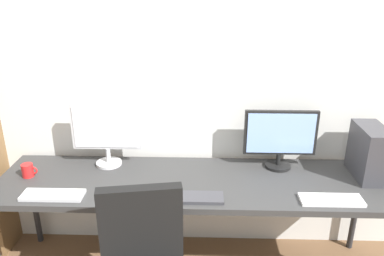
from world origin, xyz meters
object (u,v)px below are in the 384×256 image
Objects in this scene: monitor_right at (280,137)px; mouse_right_side at (138,191)px; desk at (192,186)px; pc_tower at (369,152)px; keyboard_right at (331,200)px; coffee_mug at (28,170)px; monitor_left at (106,131)px; mouse_left_side at (110,196)px; keyboard_center at (190,197)px; keyboard_left at (53,195)px.

monitor_right is 5.16× the size of mouse_right_side.
pc_tower is at bearing 4.90° from desk.
monitor_right is at bearing 118.49° from keyboard_right.
monitor_right reaches higher than coffee_mug.
monitor_right is at bearing 6.62° from coffee_mug.
monitor_right is at bearing 19.48° from desk.
monitor_left is 1.30× the size of keyboard_right.
monitor_right is (0.60, 0.21, 0.28)m from desk.
monitor_left is 5.00× the size of mouse_right_side.
monitor_left is 0.52m from mouse_left_side.
monitor_left is at bearing 176.37° from pc_tower.
coffee_mug reaches higher than keyboard_center.
monitor_right is 0.55m from keyboard_right.
mouse_right_side is (-1.50, -0.27, -0.16)m from pc_tower.
pc_tower reaches higher than mouse_left_side.
mouse_left_side and mouse_right_side have the same top height.
monitor_left is 1.77m from pc_tower.
coffee_mug is at bearing 172.77° from keyboard_right.
monitor_left is (-0.60, 0.21, 0.30)m from desk.
coffee_mug is at bearing 179.19° from desk.
desk is 24.29× the size of coffee_mug.
pc_tower is at bearing 11.48° from mouse_left_side.
coffee_mug is at bearing 166.40° from mouse_right_side.
pc_tower is 1.53m from mouse_right_side.
mouse_right_side is at bearing -13.60° from coffee_mug.
mouse_left_side reaches higher than keyboard_right.
monitor_right reaches higher than keyboard_center.
desk is 0.87m from keyboard_left.
coffee_mug reaches higher than desk.
desk is 0.87m from keyboard_right.
coffee_mug reaches higher than mouse_right_side.
mouse_right_side is at bearing -157.60° from monitor_right.
monitor_left is 0.97× the size of monitor_right.
keyboard_center is 1.07× the size of keyboard_right.
keyboard_left is at bearing -173.35° from mouse_right_side.
keyboard_center is (0.84, 0.00, 0.00)m from keyboard_left.
mouse_left_side is at bearing -179.35° from keyboard_center.
desk is 5.36× the size of monitor_left.
coffee_mug is at bearing 167.38° from keyboard_center.
keyboard_left is 0.36m from mouse_left_side.
monitor_left is at bearing 125.40° from mouse_right_side.
keyboard_left is at bearing -162.93° from monitor_right.
keyboard_center is at bearing -143.60° from monitor_right.
pc_tower is 0.93× the size of keyboard_left.
desk is 6.86× the size of keyboard_left.
coffee_mug is (-1.70, -0.20, -0.19)m from monitor_right.
mouse_right_side is (-0.93, -0.38, -0.21)m from monitor_right.
desk is 26.82× the size of mouse_right_side.
monitor_left is 1.21× the size of keyboard_center.
monitor_left reaches higher than keyboard_right.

